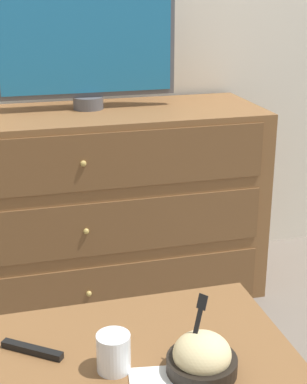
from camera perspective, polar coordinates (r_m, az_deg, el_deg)
name	(u,v)px	position (r m, az deg, el deg)	size (l,w,h in m)	color
ground_plane	(79,264)	(3.03, -7.23, -6.94)	(12.00, 12.00, 0.00)	#70665B
dresser	(77,208)	(2.59, -7.44, -1.52)	(1.61, 0.54, 0.84)	brown
tv	(86,44)	(2.50, -6.58, 14.05)	(0.75, 0.13, 0.51)	#515156
takeout_bowl	(202,358)	(1.45, 4.71, -15.74)	(0.17, 0.17, 0.19)	black
drink_cup	(114,354)	(1.45, -3.89, -15.45)	(0.08, 0.08, 0.10)	#9E6638
remote_control	(32,350)	(1.55, -11.69, -14.76)	(0.15, 0.12, 0.02)	black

